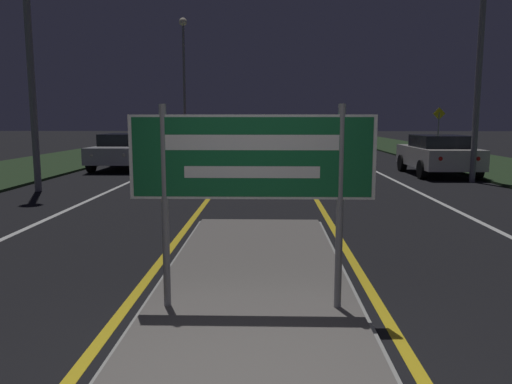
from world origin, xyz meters
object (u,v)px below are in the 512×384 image
object	(u,v)px
car_approaching_2	(197,134)
warning_sign	(438,128)
highway_sign	(252,166)
car_receding_1	(308,138)
car_receding_0	(438,154)
car_receding_2	(298,134)
streetlight_left_far	(184,59)
car_approaching_0	(125,150)
car_approaching_1	(179,137)

from	to	relation	value
car_approaching_2	warning_sign	distance (m)	23.65
highway_sign	car_approaching_2	xyz separation A→B (m)	(-6.05, 38.64, -0.82)
car_receding_1	car_receding_0	bearing A→B (deg)	-75.72
highway_sign	car_receding_2	distance (m)	37.47
warning_sign	car_receding_2	bearing A→B (deg)	108.51
streetlight_left_far	car_receding_0	bearing A→B (deg)	-58.48
car_approaching_0	car_approaching_1	distance (m)	14.91
highway_sign	car_receding_1	size ratio (longest dim) A/B	0.56
streetlight_left_far	car_receding_1	world-z (taller)	streetlight_left_far
car_receding_0	car_approaching_1	distance (m)	20.80
car_receding_2	car_approaching_1	distance (m)	11.55
car_approaching_2	car_receding_1	bearing A→B (deg)	-54.49
car_receding_1	car_approaching_0	bearing A→B (deg)	-124.85
streetlight_left_far	car_approaching_2	distance (m)	8.12
car_approaching_0	car_receding_1	bearing A→B (deg)	55.15
streetlight_left_far	warning_sign	xyz separation A→B (m)	(14.55, -12.80, -4.75)
streetlight_left_far	car_approaching_0	xyz separation A→B (m)	(0.61, -17.94, -5.56)
car_receding_1	warning_sign	distance (m)	8.78
car_receding_0	car_approaching_0	size ratio (longest dim) A/B	0.94
car_receding_1	car_approaching_1	bearing A→B (deg)	159.59
car_receding_1	car_receding_2	bearing A→B (deg)	90.10
streetlight_left_far	car_approaching_1	size ratio (longest dim) A/B	2.16
warning_sign	streetlight_left_far	bearing A→B (deg)	138.66
highway_sign	car_receding_1	distance (m)	26.64
car_receding_1	car_approaching_2	xyz separation A→B (m)	(-8.67, 12.14, -0.12)
car_receding_0	car_approaching_1	xyz separation A→B (m)	(-12.14, 16.88, 0.01)
car_receding_1	car_receding_2	distance (m)	10.88
car_receding_2	car_receding_1	bearing A→B (deg)	-89.90
car_approaching_0	car_approaching_2	distance (m)	23.83
car_approaching_0	car_approaching_2	world-z (taller)	car_approaching_0
streetlight_left_far	car_approaching_1	world-z (taller)	streetlight_left_far
car_receding_1	warning_sign	bearing A→B (deg)	-48.40
car_receding_1	car_approaching_0	distance (m)	14.23
streetlight_left_far	car_approaching_0	bearing A→B (deg)	-88.06
car_receding_0	car_approaching_1	bearing A→B (deg)	125.72
car_receding_0	warning_sign	distance (m)	7.53
car_receding_2	car_approaching_2	size ratio (longest dim) A/B	1.11
car_approaching_1	car_approaching_2	bearing A→B (deg)	89.99
highway_sign	warning_sign	world-z (taller)	warning_sign
car_receding_1	streetlight_left_far	bearing A→B (deg)	144.39
car_receding_0	car_approaching_1	size ratio (longest dim) A/B	0.95
highway_sign	car_approaching_0	bearing A→B (deg)	110.41
car_receding_0	warning_sign	xyz separation A→B (m)	(2.34, 7.11, 0.80)
car_receding_2	warning_sign	bearing A→B (deg)	-71.49
warning_sign	highway_sign	bearing A→B (deg)	-112.90
car_receding_0	warning_sign	bearing A→B (deg)	71.83
car_receding_1	car_approaching_1	world-z (taller)	car_receding_1
car_receding_1	car_approaching_2	size ratio (longest dim) A/B	0.98
car_receding_0	warning_sign	world-z (taller)	warning_sign
car_receding_0	car_approaching_0	world-z (taller)	car_receding_0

